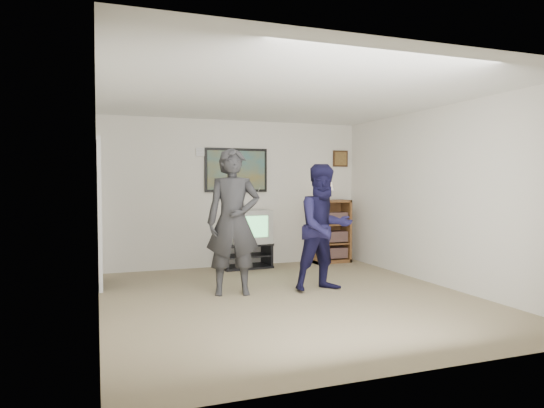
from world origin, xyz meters
TOP-DOWN VIEW (x-y plane):
  - room_shell at (0.00, 0.35)m, footprint 4.51×5.00m
  - media_stand at (0.09, 2.23)m, footprint 0.87×0.53m
  - crt_television at (0.14, 2.23)m, footprint 0.71×0.62m
  - bookshelf at (1.69, 2.28)m, footprint 0.68×0.39m
  - table_lamp at (1.61, 2.23)m, footprint 0.22×0.22m
  - person_tall at (-0.61, 0.47)m, footprint 0.77×0.59m
  - person_short at (0.60, 0.27)m, footprint 0.87×0.70m
  - controller_left at (-0.59, 0.65)m, footprint 0.05×0.13m
  - controller_right at (0.64, 0.53)m, footprint 0.05×0.13m
  - poster at (0.00, 2.48)m, footprint 1.10×0.03m
  - air_vent at (-0.55, 2.48)m, footprint 0.28×0.02m
  - small_picture at (2.00, 2.48)m, footprint 0.30×0.03m
  - doorway at (-2.23, 1.60)m, footprint 0.03×0.85m

SIDE VIEW (x-z plane):
  - media_stand at x=0.09m, z-range 0.00..0.42m
  - bookshelf at x=1.69m, z-range 0.00..1.12m
  - crt_television at x=0.14m, z-range 0.42..0.98m
  - person_short at x=0.60m, z-range 0.00..1.69m
  - person_tall at x=-0.61m, z-range 0.00..1.88m
  - doorway at x=-2.23m, z-range 0.00..2.00m
  - controller_right at x=0.64m, z-range 0.99..1.03m
  - room_shell at x=0.00m, z-range 0.00..2.50m
  - controller_left at x=-0.59m, z-range 1.27..1.31m
  - table_lamp at x=1.61m, z-range 1.12..1.47m
  - poster at x=0.00m, z-range 1.27..2.02m
  - small_picture at x=2.00m, z-range 1.73..2.03m
  - air_vent at x=-0.55m, z-range 1.88..2.02m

